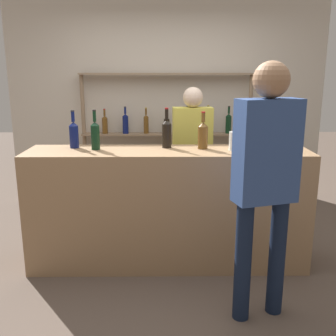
{
  "coord_description": "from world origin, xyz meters",
  "views": [
    {
      "loc": [
        -0.03,
        -3.39,
        1.76
      ],
      "look_at": [
        0.0,
        0.0,
        0.92
      ],
      "focal_mm": 42.0,
      "sensor_mm": 36.0,
      "label": 1
    }
  ],
  "objects_px": {
    "counter_bottle_3": "(167,133)",
    "customer_right": "(266,172)",
    "counter_bottle_1": "(74,134)",
    "wine_glass": "(286,140)",
    "cork_jar": "(236,141)",
    "counter_bottle_2": "(95,135)",
    "counter_bottle_0": "(203,134)",
    "server_behind_counter": "(192,149)"
  },
  "relations": [
    {
      "from": "counter_bottle_2",
      "to": "cork_jar",
      "type": "bearing_deg",
      "value": -2.54
    },
    {
      "from": "counter_bottle_0",
      "to": "customer_right",
      "type": "relative_size",
      "value": 0.18
    },
    {
      "from": "counter_bottle_3",
      "to": "customer_right",
      "type": "relative_size",
      "value": 0.2
    },
    {
      "from": "counter_bottle_2",
      "to": "customer_right",
      "type": "xyz_separation_m",
      "value": [
        1.3,
        -0.86,
        -0.12
      ]
    },
    {
      "from": "counter_bottle_2",
      "to": "server_behind_counter",
      "type": "bearing_deg",
      "value": 37.24
    },
    {
      "from": "counter_bottle_0",
      "to": "cork_jar",
      "type": "distance_m",
      "value": 0.3
    },
    {
      "from": "counter_bottle_1",
      "to": "wine_glass",
      "type": "height_order",
      "value": "counter_bottle_1"
    },
    {
      "from": "counter_bottle_0",
      "to": "customer_right",
      "type": "distance_m",
      "value": 0.96
    },
    {
      "from": "wine_glass",
      "to": "server_behind_counter",
      "type": "xyz_separation_m",
      "value": [
        -0.76,
        0.78,
        -0.24
      ]
    },
    {
      "from": "counter_bottle_0",
      "to": "counter_bottle_1",
      "type": "bearing_deg",
      "value": 177.38
    },
    {
      "from": "counter_bottle_0",
      "to": "server_behind_counter",
      "type": "distance_m",
      "value": 0.71
    },
    {
      "from": "customer_right",
      "to": "wine_glass",
      "type": "bearing_deg",
      "value": -41.55
    },
    {
      "from": "customer_right",
      "to": "server_behind_counter",
      "type": "distance_m",
      "value": 1.6
    },
    {
      "from": "counter_bottle_3",
      "to": "customer_right",
      "type": "xyz_separation_m",
      "value": [
        0.67,
        -0.95,
        -0.12
      ]
    },
    {
      "from": "counter_bottle_1",
      "to": "server_behind_counter",
      "type": "distance_m",
      "value": 1.29
    },
    {
      "from": "cork_jar",
      "to": "customer_right",
      "type": "bearing_deg",
      "value": -85.68
    },
    {
      "from": "counter_bottle_0",
      "to": "customer_right",
      "type": "xyz_separation_m",
      "value": [
        0.34,
        -0.89,
        -0.12
      ]
    },
    {
      "from": "counter_bottle_2",
      "to": "server_behind_counter",
      "type": "height_order",
      "value": "server_behind_counter"
    },
    {
      "from": "counter_bottle_2",
      "to": "cork_jar",
      "type": "xyz_separation_m",
      "value": [
        1.23,
        -0.05,
        -0.05
      ]
    },
    {
      "from": "counter_bottle_0",
      "to": "cork_jar",
      "type": "relative_size",
      "value": 2.02
    },
    {
      "from": "counter_bottle_2",
      "to": "counter_bottle_3",
      "type": "distance_m",
      "value": 0.64
    },
    {
      "from": "counter_bottle_3",
      "to": "wine_glass",
      "type": "bearing_deg",
      "value": -9.98
    },
    {
      "from": "wine_glass",
      "to": "cork_jar",
      "type": "height_order",
      "value": "cork_jar"
    },
    {
      "from": "counter_bottle_2",
      "to": "counter_bottle_1",
      "type": "bearing_deg",
      "value": 157.68
    },
    {
      "from": "counter_bottle_3",
      "to": "server_behind_counter",
      "type": "distance_m",
      "value": 0.72
    },
    {
      "from": "wine_glass",
      "to": "customer_right",
      "type": "relative_size",
      "value": 0.08
    },
    {
      "from": "customer_right",
      "to": "server_behind_counter",
      "type": "height_order",
      "value": "customer_right"
    },
    {
      "from": "cork_jar",
      "to": "counter_bottle_3",
      "type": "bearing_deg",
      "value": 166.61
    },
    {
      "from": "counter_bottle_1",
      "to": "wine_glass",
      "type": "distance_m",
      "value": 1.88
    },
    {
      "from": "counter_bottle_0",
      "to": "counter_bottle_3",
      "type": "xyz_separation_m",
      "value": [
        -0.32,
        0.06,
        0.01
      ]
    },
    {
      "from": "server_behind_counter",
      "to": "customer_right",
      "type": "bearing_deg",
      "value": 11.81
    },
    {
      "from": "counter_bottle_3",
      "to": "cork_jar",
      "type": "distance_m",
      "value": 0.62
    },
    {
      "from": "wine_glass",
      "to": "cork_jar",
      "type": "relative_size",
      "value": 0.83
    },
    {
      "from": "wine_glass",
      "to": "counter_bottle_2",
      "type": "bearing_deg",
      "value": 176.81
    },
    {
      "from": "counter_bottle_1",
      "to": "customer_right",
      "type": "height_order",
      "value": "customer_right"
    },
    {
      "from": "counter_bottle_2",
      "to": "counter_bottle_3",
      "type": "relative_size",
      "value": 0.97
    },
    {
      "from": "server_behind_counter",
      "to": "counter_bottle_3",
      "type": "bearing_deg",
      "value": -27.01
    },
    {
      "from": "counter_bottle_1",
      "to": "server_behind_counter",
      "type": "height_order",
      "value": "server_behind_counter"
    },
    {
      "from": "counter_bottle_1",
      "to": "cork_jar",
      "type": "xyz_separation_m",
      "value": [
        1.44,
        -0.14,
        -0.05
      ]
    },
    {
      "from": "counter_bottle_3",
      "to": "cork_jar",
      "type": "bearing_deg",
      "value": -13.39
    },
    {
      "from": "counter_bottle_0",
      "to": "counter_bottle_2",
      "type": "relative_size",
      "value": 0.95
    },
    {
      "from": "counter_bottle_3",
      "to": "wine_glass",
      "type": "distance_m",
      "value": 1.05
    }
  ]
}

